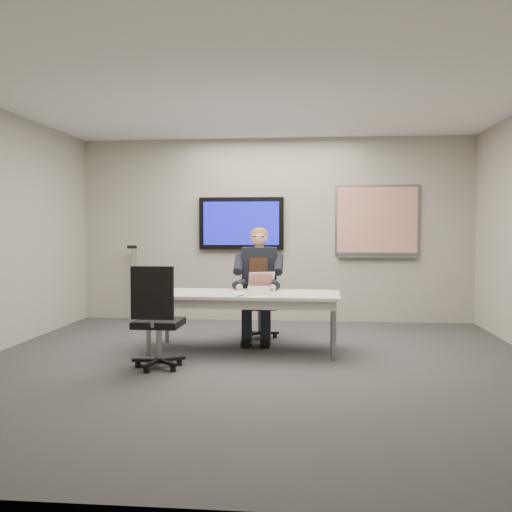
# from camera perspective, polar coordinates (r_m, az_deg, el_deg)

# --- Properties ---
(floor) EXTENTS (6.00, 6.00, 0.02)m
(floor) POSITION_cam_1_polar(r_m,az_deg,el_deg) (5.93, -0.05, -10.99)
(floor) COLOR #353538
(floor) RESTS_ON ground
(ceiling) EXTENTS (6.00, 6.00, 0.02)m
(ceiling) POSITION_cam_1_polar(r_m,az_deg,el_deg) (5.93, -0.05, 16.32)
(ceiling) COLOR white
(ceiling) RESTS_ON wall_back
(wall_back) EXTENTS (6.00, 0.02, 2.80)m
(wall_back) POSITION_cam_1_polar(r_m,az_deg,el_deg) (8.75, 1.82, 2.63)
(wall_back) COLOR #9F9B8F
(wall_back) RESTS_ON ground
(wall_front) EXTENTS (6.00, 0.02, 2.80)m
(wall_front) POSITION_cam_1_polar(r_m,az_deg,el_deg) (2.79, -5.94, 2.80)
(wall_front) COLOR #9F9B8F
(wall_front) RESTS_ON ground
(conference_table) EXTENTS (2.20, 0.96, 0.67)m
(conference_table) POSITION_cam_1_polar(r_m,az_deg,el_deg) (6.57, -1.20, -4.37)
(conference_table) COLOR silver
(conference_table) RESTS_ON ground
(tv_display) EXTENTS (1.30, 0.09, 0.80)m
(tv_display) POSITION_cam_1_polar(r_m,az_deg,el_deg) (8.75, -1.47, 3.28)
(tv_display) COLOR black
(tv_display) RESTS_ON wall_back
(whiteboard) EXTENTS (1.25, 0.08, 1.10)m
(whiteboard) POSITION_cam_1_polar(r_m,az_deg,el_deg) (8.77, 12.00, 3.43)
(whiteboard) COLOR gray
(whiteboard) RESTS_ON wall_back
(office_chair_far) EXTENTS (0.51, 0.51, 0.94)m
(office_chair_far) POSITION_cam_1_polar(r_m,az_deg,el_deg) (7.42, 0.34, -5.93)
(office_chair_far) COLOR black
(office_chair_far) RESTS_ON ground
(office_chair_near) EXTENTS (0.50, 0.50, 1.04)m
(office_chair_near) POSITION_cam_1_polar(r_m,az_deg,el_deg) (5.84, -9.81, -7.96)
(office_chair_near) COLOR black
(office_chair_near) RESTS_ON ground
(seated_person) EXTENTS (0.45, 0.77, 1.43)m
(seated_person) POSITION_cam_1_polar(r_m,az_deg,el_deg) (7.14, 0.22, -3.98)
(seated_person) COLOR #1C1F2E
(seated_person) RESTS_ON office_chair_far
(crutch) EXTENTS (0.30, 0.44, 1.21)m
(crutch) POSITION_cam_1_polar(r_m,az_deg,el_deg) (9.03, -12.10, -2.54)
(crutch) COLOR #ADB0B5
(crutch) RESTS_ON ground
(laptop) EXTENTS (0.37, 0.39, 0.22)m
(laptop) POSITION_cam_1_polar(r_m,az_deg,el_deg) (6.74, 0.48, -3.06)
(laptop) COLOR #B9B9BB
(laptop) RESTS_ON conference_table
(name_tent) EXTENTS (0.26, 0.12, 0.10)m
(name_tent) POSITION_cam_1_polar(r_m,az_deg,el_deg) (6.35, 0.31, -3.46)
(name_tent) COLOR white
(name_tent) RESTS_ON conference_table
(pen) EXTENTS (0.06, 0.12, 0.01)m
(pen) POSITION_cam_1_polar(r_m,az_deg,el_deg) (6.23, -1.56, -3.99)
(pen) COLOR black
(pen) RESTS_ON conference_table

